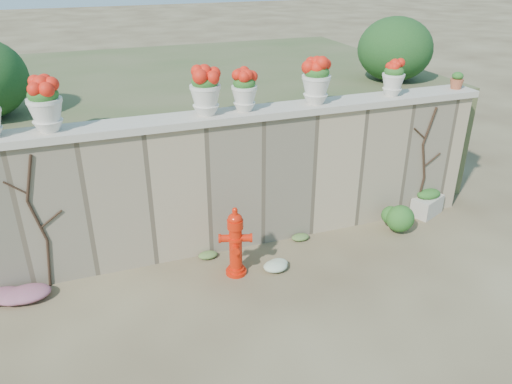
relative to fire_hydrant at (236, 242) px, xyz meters
name	(u,v)px	position (x,y,z in m)	size (l,w,h in m)	color
ground	(277,312)	(0.23, -0.99, -0.52)	(80.00, 80.00, 0.00)	#4E3D27
stone_wall	(233,184)	(0.23, 0.81, 0.48)	(8.00, 0.40, 2.00)	tan
wall_cap	(231,116)	(0.23, 0.81, 1.53)	(8.10, 0.52, 0.10)	beige
raised_fill	(185,121)	(0.23, 4.01, 0.48)	(9.00, 6.00, 2.00)	#384C23
back_shrub_right	(395,49)	(3.63, 2.01, 2.03)	(1.30, 1.30, 1.10)	#143814
vine_left	(39,222)	(-2.45, 0.59, 0.47)	(0.60, 0.04, 1.91)	black
vine_right	(424,162)	(3.45, 0.59, 0.47)	(0.60, 0.04, 1.91)	black
fire_hydrant	(236,242)	(0.00, 0.00, 0.00)	(0.45, 0.32, 1.04)	red
planter_box	(427,203)	(3.63, 0.56, -0.31)	(0.64, 0.53, 0.46)	beige
green_shrub	(397,215)	(2.80, 0.25, -0.23)	(0.61, 0.55, 0.58)	#1E5119
magenta_clump	(14,293)	(-2.89, 0.42, -0.41)	(0.83, 0.56, 0.22)	#C9288A
white_flowers	(275,264)	(0.55, -0.09, -0.44)	(0.45, 0.36, 0.16)	white
urn_pot_1	(45,105)	(-2.13, 0.81, 1.91)	(0.42, 0.42, 0.66)	silver
urn_pot_2	(205,91)	(-0.13, 0.81, 1.90)	(0.42, 0.42, 0.65)	silver
urn_pot_3	(244,91)	(0.42, 0.81, 1.85)	(0.36, 0.36, 0.56)	silver
urn_pot_4	(316,81)	(1.51, 0.81, 1.90)	(0.42, 0.42, 0.65)	silver
urn_pot_5	(393,78)	(2.81, 0.81, 1.84)	(0.34, 0.34, 0.53)	silver
terracotta_pot	(457,81)	(4.03, 0.81, 1.70)	(0.22, 0.22, 0.26)	#A85233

